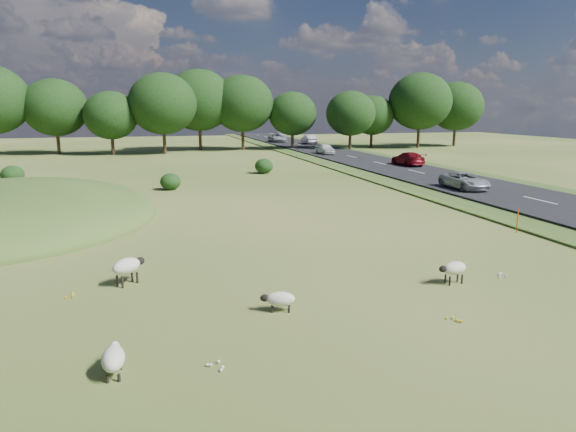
# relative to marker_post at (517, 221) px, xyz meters

# --- Properties ---
(ground) EXTENTS (160.00, 160.00, 0.00)m
(ground) POSITION_rel_marker_post_xyz_m (-13.13, 18.35, -0.60)
(ground) COLOR #37591B
(ground) RESTS_ON ground
(mound) EXTENTS (16.00, 20.00, 4.00)m
(mound) POSITION_rel_marker_post_xyz_m (-25.13, 10.35, -0.60)
(mound) COLOR #33561E
(mound) RESTS_ON ground
(road) EXTENTS (8.00, 150.00, 0.25)m
(road) POSITION_rel_marker_post_xyz_m (6.87, 28.35, -0.47)
(road) COLOR black
(road) RESTS_ON ground
(treeline) EXTENTS (96.28, 14.66, 11.70)m
(treeline) POSITION_rel_marker_post_xyz_m (-14.19, 53.79, 5.97)
(treeline) COLOR black
(treeline) RESTS_ON ground
(shrubs) EXTENTS (23.19, 9.63, 1.50)m
(shrubs) POSITION_rel_marker_post_xyz_m (-17.86, 24.21, 0.11)
(shrubs) COLOR black
(shrubs) RESTS_ON ground
(marker_post) EXTENTS (0.06, 0.06, 1.20)m
(marker_post) POSITION_rel_marker_post_xyz_m (0.00, 0.00, 0.00)
(marker_post) COLOR #D8590C
(marker_post) RESTS_ON ground
(sheep_0) EXTENTS (0.53, 1.19, 0.69)m
(sheep_0) POSITION_rel_marker_post_xyz_m (-18.49, -9.35, -0.16)
(sheep_0) COLOR beige
(sheep_0) RESTS_ON ground
(sheep_1) EXTENTS (1.28, 1.18, 0.96)m
(sheep_1) POSITION_rel_marker_post_xyz_m (-18.37, -2.88, 0.07)
(sheep_1) COLOR beige
(sheep_1) RESTS_ON ground
(sheep_2) EXTENTS (1.15, 0.61, 0.81)m
(sheep_2) POSITION_rel_marker_post_xyz_m (-7.33, -5.82, -0.03)
(sheep_2) COLOR beige
(sheep_2) RESTS_ON ground
(sheep_3) EXTENTS (1.12, 0.70, 0.62)m
(sheep_3) POSITION_rel_marker_post_xyz_m (-13.85, -6.64, -0.21)
(sheep_3) COLOR beige
(sheep_3) RESTS_ON ground
(car_0) EXTENTS (1.92, 4.72, 1.37)m
(car_0) POSITION_rel_marker_post_xyz_m (8.77, 27.61, 0.33)
(car_0) COLOR maroon
(car_0) RESTS_ON road
(car_1) EXTENTS (2.02, 4.39, 1.22)m
(car_1) POSITION_rel_marker_post_xyz_m (4.97, 11.89, 0.26)
(car_1) COLOR #B2B5BA
(car_1) RESTS_ON road
(car_4) EXTENTS (1.57, 4.51, 1.49)m
(car_4) POSITION_rel_marker_post_xyz_m (8.77, 62.03, 0.39)
(car_4) COLOR #ACB0B4
(car_4) RESTS_ON road
(car_5) EXTENTS (1.63, 4.05, 1.38)m
(car_5) POSITION_rel_marker_post_xyz_m (4.97, 42.92, 0.34)
(car_5) COLOR white
(car_5) RESTS_ON road
(car_6) EXTENTS (2.39, 5.19, 1.44)m
(car_6) POSITION_rel_marker_post_xyz_m (4.97, 68.53, 0.37)
(car_6) COLOR #B4B7BC
(car_6) RESTS_ON road
(car_7) EXTENTS (1.86, 4.57, 1.33)m
(car_7) POSITION_rel_marker_post_xyz_m (8.77, 82.24, 0.31)
(car_7) COLOR silver
(car_7) RESTS_ON road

